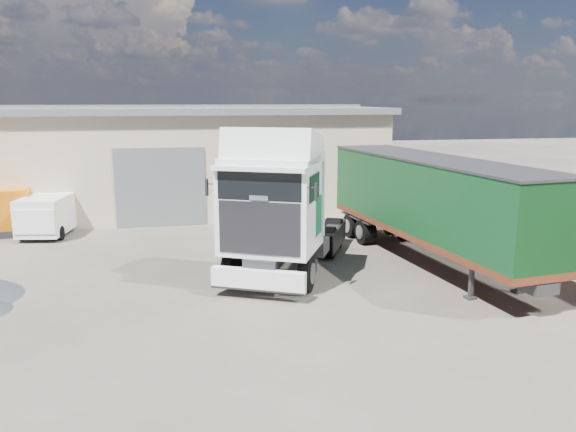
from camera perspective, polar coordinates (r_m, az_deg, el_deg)
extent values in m
plane|color=#2C2924|center=(16.74, -6.18, -8.19)|extent=(120.00, 120.00, 0.00)
cube|color=#BAAD8F|center=(32.18, -19.84, 5.35)|extent=(30.00, 12.00, 5.00)
cube|color=#535558|center=(32.02, -20.17, 10.06)|extent=(30.60, 12.60, 0.30)
cube|color=#535558|center=(25.96, -12.80, 2.83)|extent=(4.00, 0.08, 3.60)
cube|color=#535558|center=(32.02, -20.19, 10.42)|extent=(30.60, 0.40, 0.15)
cube|color=brown|center=(25.61, 18.86, 1.12)|extent=(0.35, 26.00, 2.50)
cylinder|color=black|center=(17.21, -2.00, -5.52)|extent=(2.94, 2.24, 1.17)
cylinder|color=black|center=(20.79, 1.00, -2.48)|extent=(2.99, 2.26, 1.17)
cylinder|color=black|center=(22.25, 1.93, -1.54)|extent=(2.99, 2.26, 1.17)
cube|color=#2D2D30|center=(19.56, 0.18, -2.16)|extent=(4.08, 6.96, 0.33)
cube|color=white|center=(16.25, -3.06, -6.49)|extent=(2.64, 1.48, 0.60)
cube|color=white|center=(17.11, -1.69, 1.01)|extent=(3.58, 3.48, 2.69)
cube|color=black|center=(16.01, -2.94, -1.26)|extent=(2.20, 1.12, 1.54)
cube|color=black|center=(15.80, -2.96, 3.04)|extent=(2.25, 1.14, 0.82)
cube|color=white|center=(17.08, -1.51, 6.86)|extent=(3.39, 3.11, 1.35)
cube|color=#0B5230|center=(18.00, -5.52, 0.51)|extent=(0.37, 0.75, 1.21)
cube|color=#0B5230|center=(17.26, 3.14, 0.07)|extent=(0.37, 0.75, 1.21)
cylinder|color=#2D2D30|center=(20.86, 1.15, -0.63)|extent=(1.62, 1.62, 0.13)
cube|color=#2D2D30|center=(17.19, 18.12, -6.37)|extent=(0.31, 0.31, 1.03)
cube|color=#2D2D30|center=(18.21, 22.42, -5.68)|extent=(0.31, 0.31, 1.03)
cylinder|color=black|center=(23.64, 9.29, -1.11)|extent=(2.48, 1.26, 0.99)
cube|color=#2D2D30|center=(20.37, 14.22, -2.39)|extent=(2.05, 11.23, 0.33)
cube|color=#612F16|center=(20.30, 14.26, -1.55)|extent=(3.62, 11.42, 0.22)
cube|color=black|center=(20.05, 14.45, 2.15)|extent=(3.62, 11.42, 2.43)
cube|color=#2D2D30|center=(19.89, 14.63, 5.66)|extent=(3.69, 11.48, 0.07)
cylinder|color=black|center=(25.26, -23.79, -1.61)|extent=(1.81, 0.87, 0.60)
cylinder|color=black|center=(27.89, -21.65, -0.25)|extent=(1.81, 0.87, 0.60)
cube|color=white|center=(26.44, -22.78, 0.48)|extent=(2.37, 4.37, 1.53)
cube|color=white|center=(24.89, -24.13, -0.39)|extent=(1.78, 1.08, 0.99)
cube|color=black|center=(24.96, -24.07, 0.81)|extent=(1.57, 0.33, 0.54)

